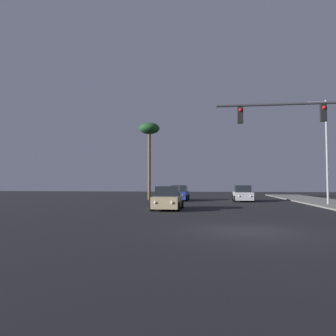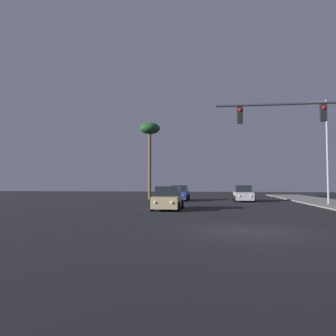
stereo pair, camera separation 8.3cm
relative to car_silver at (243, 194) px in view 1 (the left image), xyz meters
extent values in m
plane|color=black|center=(-1.79, -21.70, -0.76)|extent=(120.00, 120.00, 0.00)
cube|color=#B7B7BC|center=(0.00, -0.04, -0.18)|extent=(1.80, 4.20, 0.80)
cube|color=black|center=(0.00, 0.11, 0.57)|extent=(1.60, 2.00, 0.70)
cylinder|color=black|center=(-0.90, -1.34, -0.44)|extent=(0.24, 0.64, 0.64)
cylinder|color=black|center=(0.90, -1.34, -0.44)|extent=(0.24, 0.64, 0.64)
cylinder|color=black|center=(-0.90, 1.27, -0.44)|extent=(0.24, 0.64, 0.64)
cylinder|color=black|center=(0.90, 1.27, -0.44)|extent=(0.24, 0.64, 0.64)
sphere|color=#F2EACC|center=(-0.56, -2.16, -0.13)|extent=(0.18, 0.18, 0.18)
sphere|color=#F2EACC|center=(0.56, -2.16, -0.13)|extent=(0.18, 0.18, 0.18)
cube|color=navy|center=(-6.75, 0.48, -0.18)|extent=(1.87, 4.23, 0.80)
cube|color=black|center=(-6.75, 0.63, 0.57)|extent=(1.63, 2.03, 0.70)
cylinder|color=black|center=(-7.65, -0.82, -0.44)|extent=(0.24, 0.64, 0.64)
cylinder|color=black|center=(-5.85, -0.82, -0.44)|extent=(0.24, 0.64, 0.64)
cylinder|color=black|center=(-7.65, 1.78, -0.44)|extent=(0.24, 0.64, 0.64)
cylinder|color=black|center=(-5.85, 1.78, -0.44)|extent=(0.24, 0.64, 0.64)
sphere|color=#F2EACC|center=(-7.31, -1.64, -0.13)|extent=(0.18, 0.18, 0.18)
sphere|color=#F2EACC|center=(-6.19, -1.64, -0.13)|extent=(0.18, 0.18, 0.18)
cube|color=tan|center=(-6.40, -11.74, -0.18)|extent=(1.84, 4.22, 0.80)
cube|color=black|center=(-6.40, -11.59, 0.57)|extent=(1.62, 2.01, 0.70)
cylinder|color=black|center=(-7.30, -13.04, -0.44)|extent=(0.24, 0.64, 0.64)
cylinder|color=black|center=(-5.50, -13.04, -0.44)|extent=(0.24, 0.64, 0.64)
cylinder|color=black|center=(-7.30, -10.43, -0.44)|extent=(0.24, 0.64, 0.64)
cylinder|color=black|center=(-5.50, -10.43, -0.44)|extent=(0.24, 0.64, 0.64)
sphere|color=#F2EACC|center=(-6.96, -13.86, -0.13)|extent=(0.18, 0.18, 0.18)
sphere|color=#F2EACC|center=(-5.84, -13.86, -0.13)|extent=(0.18, 0.18, 0.18)
cylinder|color=#38383D|center=(1.40, -16.84, 5.46)|extent=(8.75, 0.14, 0.14)
cube|color=black|center=(2.71, -16.84, 4.91)|extent=(0.30, 0.24, 0.90)
sphere|color=red|center=(2.71, -16.98, 5.18)|extent=(0.20, 0.20, 0.20)
cube|color=black|center=(-1.66, -16.84, 4.91)|extent=(0.30, 0.24, 0.90)
sphere|color=red|center=(-1.66, -16.98, 5.18)|extent=(0.20, 0.20, 0.20)
cylinder|color=#99999E|center=(6.64, -5.53, 3.86)|extent=(0.18, 0.18, 9.00)
cylinder|color=#99999E|center=(5.94, -5.53, 8.21)|extent=(1.40, 0.10, 0.10)
ellipsoid|color=silver|center=(5.24, -5.53, 8.16)|extent=(0.50, 0.24, 0.20)
cylinder|color=brown|center=(-10.44, 2.30, 3.16)|extent=(0.36, 0.36, 7.85)
ellipsoid|color=#1E5123|center=(-10.44, 2.30, 7.57)|extent=(2.40, 2.40, 1.32)
camera|label=1|loc=(-3.30, -35.18, 1.14)|focal=35.00mm
camera|label=2|loc=(-3.22, -35.17, 1.14)|focal=35.00mm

